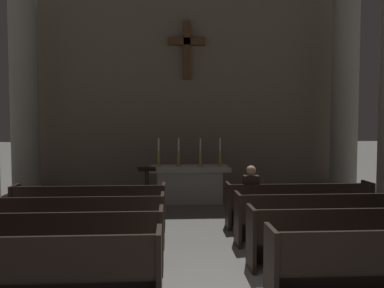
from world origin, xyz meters
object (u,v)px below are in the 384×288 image
pew_left_row_2 (58,242)px  candlestick_inner_right (200,157)px  pew_left_row_1 (29,272)px  pew_left_row_3 (77,222)px  pew_left_row_4 (90,207)px  candlestick_outer_left (159,157)px  altar (190,183)px  candlestick_outer_right (220,157)px  lone_worshipper (250,195)px  pew_right_row_3 (320,218)px  column_right_third (345,73)px  column_left_third (24,71)px  pew_right_row_4 (299,205)px  candlestick_inner_left (179,157)px  lectern (147,191)px  pew_right_row_2 (349,236)px

pew_left_row_2 → candlestick_inner_right: 5.54m
pew_left_row_1 → pew_left_row_2: 1.12m
pew_left_row_3 → pew_left_row_4: 1.12m
candlestick_outer_left → candlestick_inner_right: same height
pew_left_row_1 → altar: (2.18, 6.02, 0.06)m
candlestick_outer_right → lone_worshipper: (0.29, -2.61, -0.57)m
candlestick_inner_right → altar: bearing=-180.0°
pew_left_row_2 → pew_right_row_3: 4.50m
pew_left_row_4 → candlestick_outer_right: candlestick_outer_right is taller
pew_left_row_2 → column_right_third: bearing=38.6°
pew_left_row_3 → column_left_third: 5.88m
pew_right_row_4 → altar: bearing=129.5°
pew_left_row_1 → candlestick_outer_right: 6.78m
candlestick_inner_left → column_left_third: bearing=172.9°
candlestick_outer_left → column_right_third: bearing=5.6°
pew_left_row_2 → pew_right_row_4: 4.90m
pew_right_row_3 → pew_right_row_4: size_ratio=1.00×
lectern → pew_right_row_3: bearing=-38.1°
pew_right_row_3 → pew_right_row_4: (0.00, 1.12, 0.00)m
candlestick_inner_left → altar: bearing=-0.0°
candlestick_inner_right → pew_right_row_3: bearing=-63.5°
pew_left_row_4 → altar: (2.18, 2.65, 0.06)m
candlestick_inner_right → candlestick_inner_left: bearing=180.0°
pew_left_row_1 → lectern: size_ratio=2.66×
pew_left_row_2 → pew_left_row_4: same height
pew_left_row_3 → candlestick_inner_right: candlestick_inner_right is taller
candlestick_outer_right → pew_left_row_3: bearing=-128.8°
pew_left_row_1 → candlestick_outer_right: size_ratio=3.95×
pew_right_row_2 → pew_left_row_3: bearing=165.5°
pew_right_row_2 → lectern: (-3.28, 3.69, 0.07)m
pew_right_row_4 → candlestick_inner_left: bearing=133.1°
pew_left_row_1 → column_left_third: bearing=110.4°
pew_left_row_1 → lone_worshipper: size_ratio=2.33×
pew_left_row_4 → pew_right_row_3: (4.36, -1.12, 0.00)m
candlestick_inner_right → candlestick_outer_left: bearing=180.0°
candlestick_inner_right → candlestick_outer_right: 0.55m
pew_left_row_4 → pew_right_row_3: bearing=-14.5°
pew_right_row_2 → lectern: bearing=131.6°
pew_left_row_3 → candlestick_inner_right: size_ratio=3.95×
pew_left_row_2 → pew_right_row_3: (4.36, 1.12, 0.00)m
pew_left_row_1 → candlestick_outer_left: 6.21m
candlestick_inner_left → lectern: (-0.80, -1.20, -0.72)m
candlestick_inner_left → candlestick_inner_right: size_ratio=1.00×
altar → candlestick_outer_left: size_ratio=2.83×
pew_right_row_3 → candlestick_outer_left: size_ratio=3.95×
pew_right_row_2 → column_right_third: 6.75m
pew_right_row_3 → candlestick_inner_right: (-1.88, 3.77, 0.79)m
pew_left_row_2 → pew_right_row_3: size_ratio=1.00×
column_left_third → column_right_third: bearing=0.0°
pew_right_row_2 → column_right_third: column_right_third is taller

